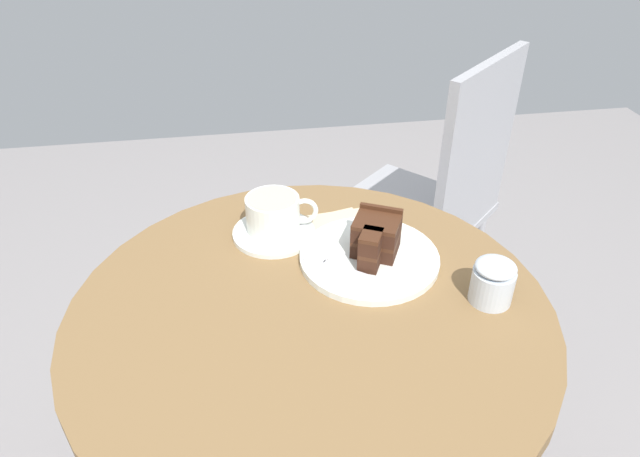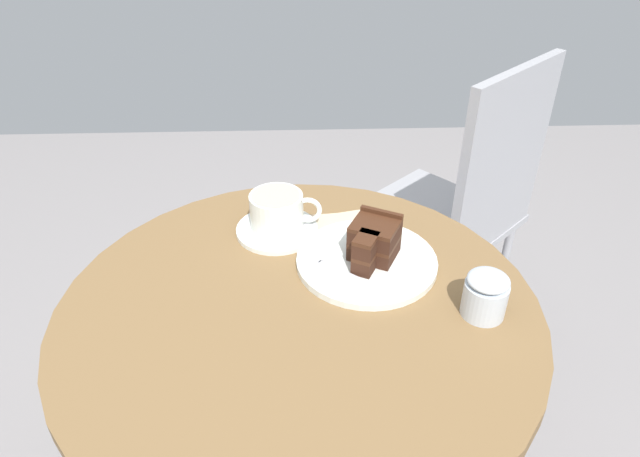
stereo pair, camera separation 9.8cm
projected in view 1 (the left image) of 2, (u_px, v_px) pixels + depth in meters
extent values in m
cylinder|color=brown|center=(311.00, 314.00, 0.89)|extent=(0.75, 0.75, 0.03)
cylinder|color=silver|center=(312.00, 448.00, 1.08)|extent=(0.07, 0.07, 0.65)
cylinder|color=silver|center=(274.00, 233.00, 1.04)|extent=(0.15, 0.15, 0.01)
cylinder|color=silver|center=(273.00, 214.00, 1.02)|extent=(0.10, 0.10, 0.06)
cylinder|color=beige|center=(272.00, 199.00, 1.00)|extent=(0.09, 0.09, 0.00)
torus|color=silver|center=(304.00, 211.00, 1.03)|extent=(0.05, 0.01, 0.05)
cube|color=silver|center=(285.00, 220.00, 1.06)|extent=(0.07, 0.06, 0.00)
ellipsoid|color=silver|center=(308.00, 227.00, 1.04)|extent=(0.02, 0.02, 0.00)
cylinder|color=silver|center=(369.00, 258.00, 0.97)|extent=(0.24, 0.24, 0.01)
cube|color=#381E14|center=(376.00, 245.00, 0.97)|extent=(0.10, 0.09, 0.03)
cube|color=#381E14|center=(370.00, 259.00, 0.94)|extent=(0.05, 0.05, 0.03)
cube|color=#422314|center=(376.00, 237.00, 0.96)|extent=(0.10, 0.09, 0.01)
cube|color=#422314|center=(370.00, 252.00, 0.93)|extent=(0.05, 0.05, 0.01)
cube|color=#381E14|center=(377.00, 229.00, 0.95)|extent=(0.10, 0.09, 0.03)
cube|color=#381E14|center=(371.00, 243.00, 0.92)|extent=(0.05, 0.05, 0.03)
cube|color=#422314|center=(377.00, 221.00, 0.94)|extent=(0.10, 0.09, 0.01)
cube|color=#422314|center=(371.00, 235.00, 0.91)|extent=(0.05, 0.05, 0.01)
cube|color=#422314|center=(380.00, 224.00, 0.98)|extent=(0.07, 0.04, 0.07)
cube|color=silver|center=(354.00, 272.00, 0.92)|extent=(0.09, 0.08, 0.00)
cube|color=silver|center=(315.00, 259.00, 0.95)|extent=(0.04, 0.04, 0.00)
cube|color=beige|center=(343.00, 235.00, 1.04)|extent=(0.17, 0.17, 0.00)
cube|color=beige|center=(333.00, 235.00, 1.03)|extent=(0.17, 0.17, 0.00)
cylinder|color=#9E9EA3|center=(386.00, 230.00, 1.93)|extent=(0.02, 0.02, 0.42)
cylinder|color=#9E9EA3|center=(327.00, 277.00, 1.72)|extent=(0.02, 0.02, 0.42)
cylinder|color=#9E9EA3|center=(474.00, 266.00, 1.76)|extent=(0.02, 0.02, 0.42)
cylinder|color=#9E9EA3|center=(421.00, 323.00, 1.55)|extent=(0.02, 0.02, 0.42)
cube|color=#9E9EA3|center=(407.00, 211.00, 1.61)|extent=(0.54, 0.54, 0.02)
cube|color=#9E9EA3|center=(477.00, 152.00, 1.39)|extent=(0.28, 0.26, 0.46)
cylinder|color=silver|center=(492.00, 286.00, 0.87)|extent=(0.07, 0.07, 0.06)
ellipsoid|color=silver|center=(496.00, 267.00, 0.85)|extent=(0.06, 0.06, 0.02)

